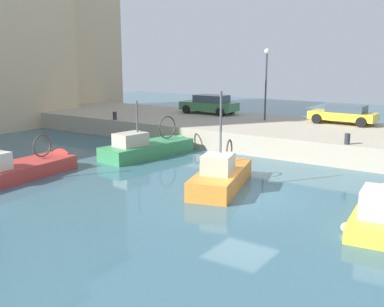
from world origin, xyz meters
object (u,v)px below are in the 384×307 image
object	(u,v)px
parked_car_green	(210,104)
fishing_boat_green	(152,153)
mooring_bollard_north	(115,116)
quay_streetlamp	(266,72)
parked_car_yellow	(344,114)
fishing_boat_orange	(223,183)
fishing_boat_red	(23,174)
mooring_bollard_mid	(347,139)

from	to	relation	value
parked_car_green	fishing_boat_green	bearing A→B (deg)	-166.77
mooring_bollard_north	quay_streetlamp	size ratio (longest dim) A/B	0.11
parked_car_yellow	quay_streetlamp	size ratio (longest dim) A/B	0.87
parked_car_yellow	mooring_bollard_north	xyz separation A→B (m)	(-6.96, 13.73, -0.38)
mooring_bollard_north	fishing_boat_orange	bearing A→B (deg)	-117.11
fishing_boat_green	parked_car_yellow	size ratio (longest dim) A/B	1.56
fishing_boat_red	quay_streetlamp	xyz separation A→B (m)	(16.05, -4.76, 4.36)
mooring_bollard_mid	fishing_boat_red	bearing A→B (deg)	130.85
fishing_boat_green	mooring_bollard_mid	bearing A→B (deg)	-71.88
parked_car_green	quay_streetlamp	distance (m)	5.74
mooring_bollard_mid	parked_car_green	bearing A→B (deg)	62.04
fishing_boat_orange	parked_car_yellow	world-z (taller)	fishing_boat_orange
fishing_boat_green	mooring_bollard_mid	distance (m)	10.64
fishing_boat_red	parked_car_green	distance (m)	17.05
mooring_bollard_north	quay_streetlamp	bearing A→B (deg)	-57.11
fishing_boat_orange	fishing_boat_red	size ratio (longest dim) A/B	0.88
fishing_boat_red	mooring_bollard_north	xyz separation A→B (m)	(10.40, 3.98, 1.38)
fishing_boat_green	parked_car_green	distance (m)	10.27
fishing_boat_red	parked_car_yellow	size ratio (longest dim) A/B	1.61
fishing_boat_orange	mooring_bollard_north	distance (m)	14.19
fishing_boat_orange	mooring_bollard_north	xyz separation A→B (m)	(6.44, 12.57, 1.35)
fishing_boat_orange	fishing_boat_green	world-z (taller)	fishing_boat_orange
mooring_bollard_mid	mooring_bollard_north	world-z (taller)	same
fishing_boat_green	mooring_bollard_mid	world-z (taller)	fishing_boat_green
fishing_boat_orange	fishing_boat_red	world-z (taller)	fishing_boat_orange
parked_car_yellow	fishing_boat_green	bearing A→B (deg)	142.86
parked_car_yellow	quay_streetlamp	world-z (taller)	quay_streetlamp
fishing_boat_orange	fishing_boat_red	bearing A→B (deg)	114.73
quay_streetlamp	parked_car_green	bearing A→B (deg)	79.93
mooring_bollard_mid	quay_streetlamp	xyz separation A→B (m)	(5.65, 7.26, 2.98)
fishing_boat_orange	mooring_bollard_mid	world-z (taller)	fishing_boat_orange
fishing_boat_red	mooring_bollard_mid	distance (m)	15.95
mooring_bollard_north	quay_streetlamp	distance (m)	10.82
parked_car_green	quay_streetlamp	bearing A→B (deg)	-100.07
parked_car_yellow	parked_car_green	xyz separation A→B (m)	(-0.41, 10.07, 0.08)
parked_car_green	mooring_bollard_mid	distance (m)	13.98
fishing_boat_orange	parked_car_green	bearing A→B (deg)	34.47
fishing_boat_orange	mooring_bollard_north	size ratio (longest dim) A/B	10.89
fishing_boat_green	fishing_boat_red	size ratio (longest dim) A/B	0.97
parked_car_green	quay_streetlamp	size ratio (longest dim) A/B	0.92
fishing_boat_red	parked_car_yellow	distance (m)	19.99
fishing_boat_green	fishing_boat_red	bearing A→B (deg)	164.37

